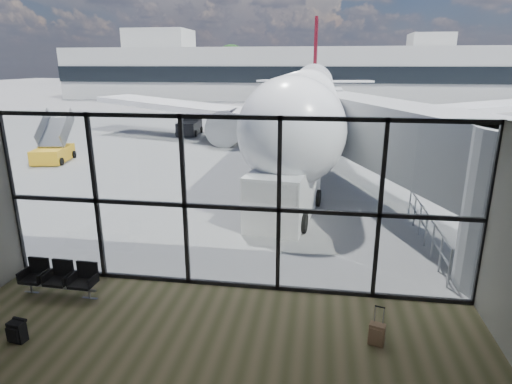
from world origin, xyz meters
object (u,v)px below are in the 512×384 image
(service_van, at_px, (284,191))
(belt_loader, at_px, (190,127))
(suitcase, at_px, (377,334))
(airliner, at_px, (309,97))
(backpack, at_px, (17,332))
(seating_row, at_px, (61,276))
(mobile_stairs, at_px, (54,152))

(service_van, height_order, belt_loader, service_van)
(suitcase, height_order, airliner, airliner)
(suitcase, distance_m, service_van, 7.98)
(backpack, bearing_deg, seating_row, 104.66)
(seating_row, xyz_separation_m, mobile_stairs, (-9.39, 14.13, 0.08))
(suitcase, xyz_separation_m, belt_loader, (-12.03, 26.08, 0.38))
(seating_row, xyz_separation_m, service_van, (5.09, 6.56, 0.54))
(airliner, bearing_deg, backpack, -100.78)
(seating_row, bearing_deg, mobile_stairs, 125.26)
(seating_row, relative_size, service_van, 0.41)
(airliner, distance_m, belt_loader, 10.03)
(seating_row, height_order, service_van, service_van)
(suitcase, xyz_separation_m, airliner, (-2.35, 25.46, 2.93))
(backpack, relative_size, mobile_stairs, 0.14)
(mobile_stairs, bearing_deg, service_van, -39.26)
(belt_loader, bearing_deg, seating_row, -83.26)
(seating_row, xyz_separation_m, airliner, (5.34, 24.52, 2.70))
(mobile_stairs, bearing_deg, airliner, 23.52)
(airliner, xyz_separation_m, service_van, (-0.25, -17.96, -2.16))
(belt_loader, height_order, mobile_stairs, mobile_stairs)
(suitcase, xyz_separation_m, service_van, (-2.60, 7.50, 0.77))
(mobile_stairs, bearing_deg, backpack, -70.84)
(backpack, height_order, suitcase, suitcase)
(suitcase, bearing_deg, belt_loader, 132.02)
(seating_row, distance_m, backpack, 2.01)
(suitcase, height_order, service_van, service_van)
(backpack, xyz_separation_m, service_van, (4.87, 8.54, 0.78))
(backpack, height_order, belt_loader, belt_loader)
(seating_row, bearing_deg, service_van, 53.85)
(backpack, bearing_deg, suitcase, 16.24)
(backpack, bearing_deg, airliner, 87.43)
(backpack, distance_m, belt_loader, 27.50)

